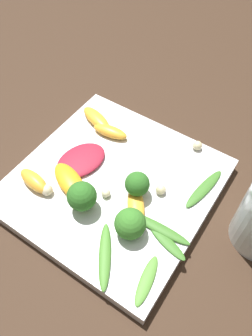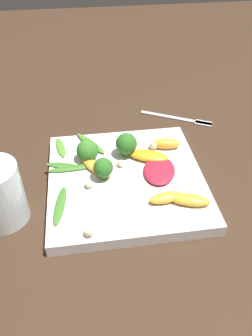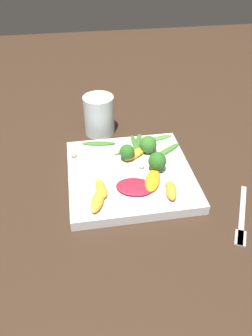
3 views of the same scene
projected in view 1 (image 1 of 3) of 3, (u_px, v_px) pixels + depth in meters
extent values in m
plane|color=#382619|center=(114.00, 189.00, 0.51)|extent=(2.40, 2.40, 0.00)
cube|color=white|center=(114.00, 185.00, 0.51)|extent=(0.28, 0.28, 0.02)
ellipsoid|color=maroon|center=(82.00, 159.00, 0.51)|extent=(0.08, 0.10, 0.01)
ellipsoid|color=#FCAD33|center=(34.00, 181.00, 0.48)|extent=(0.06, 0.03, 0.02)
ellipsoid|color=#FCAD33|center=(97.00, 119.00, 0.56)|extent=(0.07, 0.05, 0.02)
ellipsoid|color=#FCAD33|center=(136.00, 207.00, 0.46)|extent=(0.06, 0.07, 0.02)
ellipsoid|color=#FCAD33|center=(110.00, 131.00, 0.55)|extent=(0.06, 0.03, 0.02)
ellipsoid|color=orange|center=(70.00, 181.00, 0.49)|extent=(0.08, 0.06, 0.02)
cylinder|color=#7A9E51|center=(83.00, 204.00, 0.46)|extent=(0.01, 0.01, 0.02)
sphere|color=#2D6B23|center=(82.00, 196.00, 0.45)|extent=(0.04, 0.04, 0.04)
cylinder|color=#7A9E51|center=(130.00, 230.00, 0.44)|extent=(0.02, 0.02, 0.01)
sphere|color=#387A28|center=(130.00, 224.00, 0.43)|extent=(0.04, 0.04, 0.04)
cylinder|color=#7A9E51|center=(137.00, 191.00, 0.48)|extent=(0.01, 0.01, 0.01)
sphere|color=#2D6B23|center=(137.00, 184.00, 0.46)|extent=(0.04, 0.04, 0.04)
ellipsoid|color=#3D7528|center=(204.00, 189.00, 0.48)|extent=(0.03, 0.09, 0.01)
ellipsoid|color=#3D7528|center=(159.00, 228.00, 0.45)|extent=(0.09, 0.02, 0.01)
ellipsoid|color=#47842D|center=(105.00, 256.00, 0.42)|extent=(0.06, 0.08, 0.01)
ellipsoid|color=#3D7528|center=(167.00, 242.00, 0.43)|extent=(0.07, 0.03, 0.00)
ellipsoid|color=#518E33|center=(147.00, 280.00, 0.40)|extent=(0.03, 0.07, 0.00)
sphere|color=beige|center=(47.00, 190.00, 0.48)|extent=(0.02, 0.02, 0.02)
sphere|color=beige|center=(106.00, 193.00, 0.47)|extent=(0.01, 0.01, 0.01)
sphere|color=beige|center=(197.00, 145.00, 0.53)|extent=(0.02, 0.02, 0.02)
sphere|color=beige|center=(161.00, 190.00, 0.48)|extent=(0.02, 0.02, 0.02)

